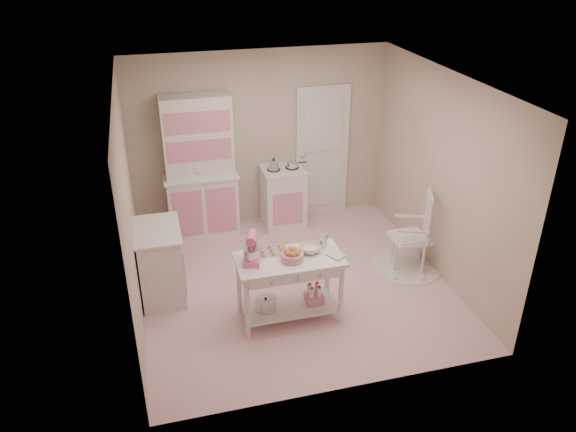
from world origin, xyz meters
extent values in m
plane|color=pink|center=(0.00, 0.00, 0.00)|extent=(3.80, 3.80, 0.00)
cube|color=white|center=(0.00, 0.00, 2.60)|extent=(3.80, 3.80, 0.04)
cube|color=beige|center=(0.00, 1.90, 1.30)|extent=(3.80, 0.04, 2.60)
cube|color=beige|center=(0.00, -1.90, 1.30)|extent=(3.80, 0.04, 2.60)
cube|color=beige|center=(-1.90, 0.00, 1.30)|extent=(0.04, 3.80, 2.60)
cube|color=beige|center=(1.90, 0.00, 1.30)|extent=(0.04, 3.80, 2.60)
cube|color=white|center=(0.95, 1.87, 1.02)|extent=(0.82, 0.05, 2.04)
cube|color=white|center=(-0.93, 1.66, 1.04)|extent=(1.06, 0.50, 2.08)
cube|color=white|center=(0.27, 1.61, 0.46)|extent=(0.62, 0.57, 0.92)
cube|color=white|center=(-1.63, 0.19, 0.46)|extent=(0.54, 0.84, 0.92)
cylinder|color=white|center=(1.56, 0.00, 0.01)|extent=(0.92, 0.92, 0.01)
cube|color=white|center=(1.56, 0.00, 0.55)|extent=(0.71, 0.84, 1.10)
cube|color=white|center=(-0.24, -0.64, 0.40)|extent=(1.20, 0.60, 0.80)
cube|color=pink|center=(-0.66, -0.62, 0.97)|extent=(0.27, 0.32, 0.34)
cube|color=silver|center=(-0.39, -0.46, 0.81)|extent=(0.34, 0.24, 0.02)
cylinder|color=pink|center=(-0.22, -0.69, 0.85)|extent=(0.25, 0.25, 0.09)
imported|color=silver|center=(0.02, -0.56, 0.84)|extent=(0.26, 0.26, 0.08)
cylinder|color=silver|center=(0.20, -0.48, 0.89)|extent=(0.10, 0.10, 0.17)
imported|color=silver|center=(0.21, -0.76, 0.81)|extent=(0.23, 0.25, 0.02)
camera|label=1|loc=(-1.62, -5.78, 4.07)|focal=35.00mm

